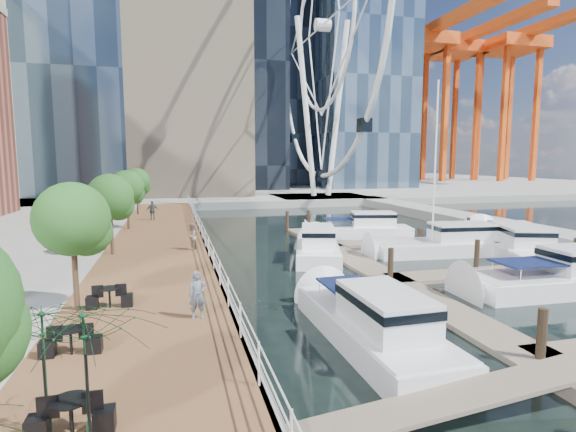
# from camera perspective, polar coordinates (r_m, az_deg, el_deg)

# --- Properties ---
(ground) EXTENTS (520.00, 520.00, 0.00)m
(ground) POSITION_cam_1_polar(r_m,az_deg,el_deg) (16.47, 16.39, -15.84)
(ground) COLOR black
(ground) RESTS_ON ground
(boardwalk) EXTENTS (6.00, 60.00, 1.00)m
(boardwalk) POSITION_cam_1_polar(r_m,az_deg,el_deg) (28.58, -16.29, -5.01)
(boardwalk) COLOR brown
(boardwalk) RESTS_ON ground
(seawall) EXTENTS (0.25, 60.00, 1.00)m
(seawall) POSITION_cam_1_polar(r_m,az_deg,el_deg) (28.63, -10.26, -4.82)
(seawall) COLOR #595954
(seawall) RESTS_ON ground
(land_far) EXTENTS (200.00, 114.00, 1.00)m
(land_far) POSITION_cam_1_polar(r_m,az_deg,el_deg) (115.39, -10.49, 4.02)
(land_far) COLOR gray
(land_far) RESTS_ON ground
(breakwater) EXTENTS (4.00, 60.00, 1.00)m
(breakwater) POSITION_cam_1_polar(r_m,az_deg,el_deg) (43.61, 25.62, -1.34)
(breakwater) COLOR gray
(breakwater) RESTS_ON ground
(pier) EXTENTS (14.00, 12.00, 1.00)m
(pier) POSITION_cam_1_polar(r_m,az_deg,el_deg) (68.82, 4.22, 2.16)
(pier) COLOR gray
(pier) RESTS_ON ground
(railing) EXTENTS (0.10, 60.00, 1.05)m
(railing) POSITION_cam_1_polar(r_m,az_deg,el_deg) (28.43, -10.50, -2.80)
(railing) COLOR white
(railing) RESTS_ON boardwalk
(floating_docks) EXTENTS (16.00, 34.00, 2.60)m
(floating_docks) POSITION_cam_1_polar(r_m,az_deg,el_deg) (28.53, 19.96, -5.19)
(floating_docks) COLOR #6D6051
(floating_docks) RESTS_ON ground
(ferris_wheel) EXTENTS (5.80, 45.60, 47.80)m
(ferris_wheel) POSITION_cam_1_polar(r_m,az_deg,el_deg) (71.32, 4.42, 22.96)
(ferris_wheel) COLOR white
(ferris_wheel) RESTS_ON ground
(port_cranes) EXTENTS (40.00, 52.00, 38.00)m
(port_cranes) POSITION_cam_1_polar(r_m,az_deg,el_deg) (133.07, 20.81, 12.48)
(port_cranes) COLOR #D84C14
(port_cranes) RESTS_ON ground
(street_trees) EXTENTS (2.60, 42.60, 4.60)m
(street_trees) POSITION_cam_1_polar(r_m,az_deg,el_deg) (27.26, -21.67, 2.26)
(street_trees) COLOR #3F2B1C
(street_trees) RESTS_ON ground
(cafe_tables) EXTENTS (2.50, 13.70, 0.74)m
(cafe_tables) POSITION_cam_1_polar(r_m,az_deg,el_deg) (12.28, -25.83, -17.49)
(cafe_tables) COLOR black
(cafe_tables) RESTS_ON ground
(yacht_foreground) EXTENTS (11.24, 3.35, 2.15)m
(yacht_foreground) POSITION_cam_1_polar(r_m,az_deg,el_deg) (26.00, 31.82, -8.12)
(yacht_foreground) COLOR silver
(yacht_foreground) RESTS_ON ground
(pedestrian_near) EXTENTS (0.64, 0.45, 1.64)m
(pedestrian_near) POSITION_cam_1_polar(r_m,az_deg,el_deg) (15.70, -11.42, -9.78)
(pedestrian_near) COLOR #515B6C
(pedestrian_near) RESTS_ON boardwalk
(pedestrian_mid) EXTENTS (0.90, 0.97, 1.60)m
(pedestrian_mid) POSITION_cam_1_polar(r_m,az_deg,el_deg) (27.57, -12.15, -2.57)
(pedestrian_mid) COLOR gray
(pedestrian_mid) RESTS_ON boardwalk
(pedestrian_far) EXTENTS (1.05, 0.47, 1.76)m
(pedestrian_far) POSITION_cam_1_polar(r_m,az_deg,el_deg) (42.20, -16.82, 0.68)
(pedestrian_far) COLOR #384046
(pedestrian_far) RESTS_ON boardwalk
(moored_yachts) EXTENTS (21.06, 33.54, 11.50)m
(moored_yachts) POSITION_cam_1_polar(r_m,az_deg,el_deg) (30.06, 19.09, -5.50)
(moored_yachts) COLOR silver
(moored_yachts) RESTS_ON ground
(cafe_seating) EXTENTS (5.02, 5.82, 2.68)m
(cafe_seating) POSITION_cam_1_polar(r_m,az_deg,el_deg) (9.44, -28.58, -19.24)
(cafe_seating) COLOR #103B20
(cafe_seating) RESTS_ON ground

